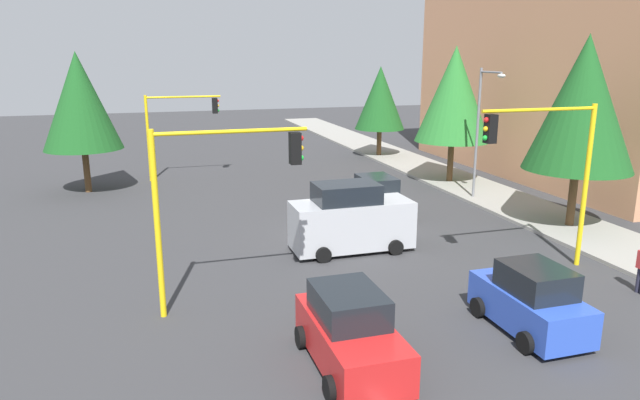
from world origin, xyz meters
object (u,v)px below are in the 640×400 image
(tree_opposite_side, at_px, (80,101))
(traffic_signal_far_right, at_px, (178,120))
(traffic_signal_near_right, at_px, (218,183))
(tree_roadside_near, at_px, (583,104))
(tree_roadside_far, at_px, (380,98))
(car_red, at_px, (350,333))
(delivery_van_silver, at_px, (351,220))
(car_blue, at_px, (531,301))
(street_lamp_curbside, at_px, (482,120))
(traffic_signal_near_left, at_px, (548,156))
(tree_roadside_mid, at_px, (454,94))
(car_white, at_px, (375,197))

(tree_opposite_side, bearing_deg, traffic_signal_far_right, 110.44)
(traffic_signal_near_right, distance_m, tree_opposite_side, 18.80)
(tree_roadside_near, bearing_deg, tree_roadside_far, -177.14)
(traffic_signal_far_right, bearing_deg, traffic_signal_near_right, -0.16)
(traffic_signal_near_right, height_order, car_red, traffic_signal_near_right)
(delivery_van_silver, bearing_deg, car_blue, 17.48)
(traffic_signal_near_right, bearing_deg, tree_opposite_side, -163.57)
(tree_roadside_far, bearing_deg, street_lamp_curbside, -1.19)
(traffic_signal_near_left, distance_m, tree_roadside_mid, 14.68)
(car_white, relative_size, car_red, 0.98)
(traffic_signal_near_left, height_order, street_lamp_curbside, street_lamp_curbside)
(car_blue, bearing_deg, street_lamp_curbside, 153.55)
(car_blue, bearing_deg, traffic_signal_near_right, -116.08)
(tree_roadside_near, relative_size, tree_roadside_mid, 1.04)
(car_white, bearing_deg, car_red, -24.83)
(street_lamp_curbside, xyz_separation_m, car_blue, (13.59, -6.76, -3.45))
(tree_opposite_side, distance_m, tree_roadside_mid, 21.38)
(car_blue, bearing_deg, delivery_van_silver, -162.52)
(tree_roadside_mid, bearing_deg, traffic_signal_near_left, -16.91)
(traffic_signal_near_left, relative_size, delivery_van_silver, 1.25)
(street_lamp_curbside, relative_size, tree_opposite_side, 0.89)
(traffic_signal_near_left, bearing_deg, car_red, -64.16)
(traffic_signal_near_left, height_order, car_blue, traffic_signal_near_left)
(tree_roadside_far, bearing_deg, traffic_signal_near_left, -8.90)
(delivery_van_silver, distance_m, car_blue, 8.38)
(traffic_signal_near_right, distance_m, street_lamp_curbside, 17.73)
(car_white, xyz_separation_m, car_blue, (12.54, -0.41, -0.00))
(tree_opposite_side, bearing_deg, car_white, 55.73)
(tree_roadside_mid, xyz_separation_m, car_blue, (17.98, -7.56, -4.48))
(car_red, xyz_separation_m, car_blue, (-0.30, 5.53, -0.00))
(traffic_signal_far_right, height_order, tree_roadside_far, tree_roadside_far)
(traffic_signal_near_right, height_order, car_blue, traffic_signal_near_right)
(traffic_signal_near_right, xyz_separation_m, car_white, (-8.56, 8.54, -3.09))
(tree_opposite_side, height_order, car_white, tree_opposite_side)
(delivery_van_silver, xyz_separation_m, car_blue, (7.98, 2.51, -0.39))
(traffic_signal_far_right, distance_m, street_lamp_curbside, 18.12)
(traffic_signal_near_left, xyz_separation_m, tree_roadside_mid, (-14.00, 4.26, 1.16))
(tree_roadside_far, relative_size, car_blue, 1.86)
(street_lamp_curbside, xyz_separation_m, car_white, (1.05, -6.35, -3.45))
(tree_roadside_near, xyz_separation_m, delivery_van_silver, (0.00, -10.57, -4.32))
(traffic_signal_far_right, xyz_separation_m, tree_roadside_far, (-4.00, 15.13, 0.72))
(traffic_signal_far_right, relative_size, car_red, 1.29)
(tree_roadside_mid, relative_size, tree_roadside_far, 1.20)
(traffic_signal_far_right, bearing_deg, car_blue, 18.61)
(car_white, bearing_deg, car_blue, -1.87)
(tree_roadside_near, height_order, tree_roadside_far, tree_roadside_near)
(car_red, height_order, car_blue, same)
(tree_roadside_mid, bearing_deg, tree_roadside_near, 2.86)
(tree_roadside_mid, height_order, car_white, tree_roadside_mid)
(tree_roadside_mid, bearing_deg, traffic_signal_near_right, -48.26)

